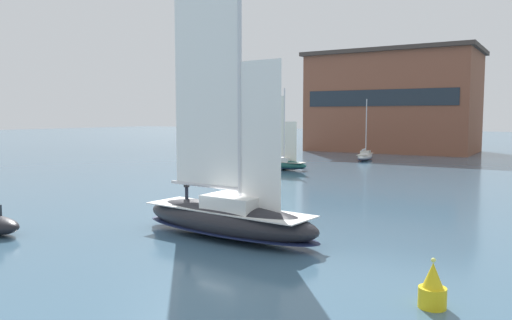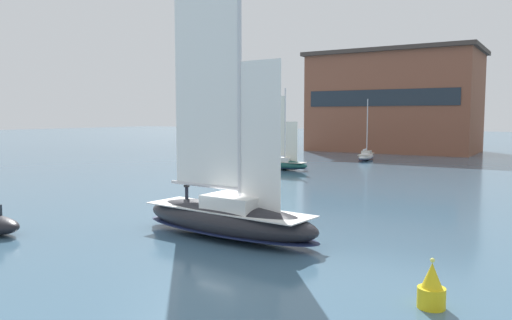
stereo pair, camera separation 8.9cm
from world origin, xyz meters
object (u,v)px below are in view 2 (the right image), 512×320
at_px(sailboat_moored_outer_mooring, 366,156).
at_px(channel_buoy, 432,288).
at_px(sailboat_moored_far_slip, 281,163).
at_px(sailboat_main, 227,215).

bearing_deg(sailboat_moored_outer_mooring, channel_buoy, -68.55).
xyz_separation_m(sailboat_moored_far_slip, channel_buoy, (25.40, -35.48, -0.14)).
relative_size(sailboat_main, sailboat_moored_far_slip, 1.60).
bearing_deg(sailboat_main, sailboat_moored_far_slip, 113.92).
distance_m(sailboat_moored_far_slip, channel_buoy, 43.64).
bearing_deg(sailboat_moored_far_slip, sailboat_main, -66.08).
bearing_deg(channel_buoy, sailboat_main, 158.85).
height_order(sailboat_moored_outer_mooring, channel_buoy, sailboat_moored_outer_mooring).
height_order(sailboat_moored_far_slip, channel_buoy, sailboat_moored_far_slip).
relative_size(sailboat_moored_far_slip, sailboat_moored_outer_mooring, 1.09).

